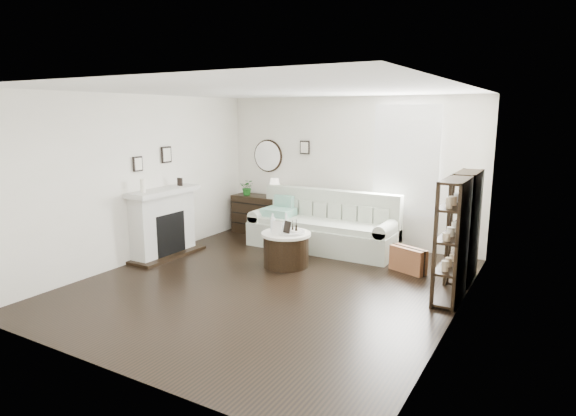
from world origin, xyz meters
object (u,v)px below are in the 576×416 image
Objects in this scene: dresser at (261,214)px; drum_table at (286,249)px; sofa at (324,230)px; pedestal_table at (290,234)px.

drum_table is (1.53, -1.62, -0.11)m from dresser.
sofa is at bearing -13.60° from dresser.
sofa is 4.57× the size of pedestal_table.
dresser reaches higher than pedestal_table.
dresser is 1.46× the size of drum_table.
dresser is 1.97× the size of pedestal_table.
dresser is 2.23m from drum_table.
drum_table is (-0.07, -1.23, -0.06)m from sofa.
pedestal_table is (1.61, -1.62, 0.15)m from dresser.
pedestal_table reaches higher than drum_table.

